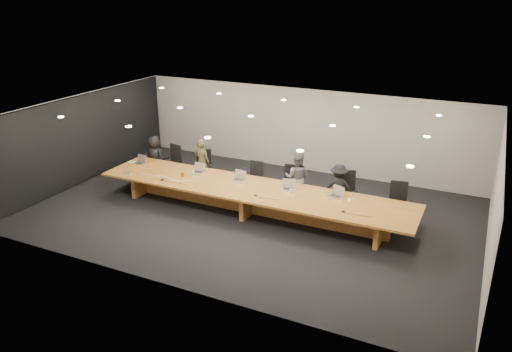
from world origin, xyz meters
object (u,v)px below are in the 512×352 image
(laptop_b, at_px, (198,168))
(mic_center, at_px, (256,195))
(mic_left, at_px, (162,179))
(mic_right, at_px, (343,211))
(amber_mug, at_px, (182,174))
(laptop_d, at_px, (289,185))
(chair_mid_left, at_px, (254,178))
(water_bottle, at_px, (193,174))
(conference_table, at_px, (251,196))
(chair_right, at_px, (346,192))
(person_c, at_px, (297,178))
(person_d, at_px, (338,188))
(chair_mid_right, at_px, (291,184))
(chair_left, at_px, (202,168))
(laptop_e, at_px, (335,192))
(laptop_a, at_px, (139,160))
(person_a, at_px, (155,157))
(person_b, at_px, (202,162))
(chair_far_right, at_px, (398,203))
(paper_cup_near, at_px, (291,191))
(laptop_c, at_px, (238,176))
(paper_cup_far, at_px, (349,200))
(av_box, at_px, (128,173))
(chair_far_left, at_px, (171,162))

(laptop_b, bearing_deg, mic_center, -21.71)
(mic_left, height_order, mic_right, mic_left)
(amber_mug, relative_size, mic_right, 0.92)
(laptop_d, height_order, mic_right, laptop_d)
(chair_mid_left, distance_m, water_bottle, 1.87)
(conference_table, relative_size, mic_center, 87.90)
(mic_right, bearing_deg, chair_right, 103.21)
(chair_mid_left, relative_size, person_c, 0.68)
(mic_left, bearing_deg, person_d, 20.54)
(laptop_d, bearing_deg, conference_table, -178.00)
(conference_table, distance_m, chair_mid_right, 1.39)
(chair_left, bearing_deg, laptop_e, -23.05)
(laptop_a, bearing_deg, person_a, 98.89)
(person_b, distance_m, mic_left, 1.83)
(chair_far_right, relative_size, mic_center, 10.80)
(person_a, bearing_deg, chair_right, -170.10)
(laptop_a, relative_size, water_bottle, 1.81)
(chair_far_right, relative_size, water_bottle, 5.85)
(chair_far_right, bearing_deg, laptop_e, -161.64)
(chair_right, height_order, person_c, person_c)
(chair_mid_right, distance_m, water_bottle, 2.85)
(person_b, xyz_separation_m, paper_cup_near, (3.46, -1.11, 0.05))
(laptop_a, height_order, laptop_e, laptop_e)
(chair_right, height_order, person_a, person_a)
(laptop_a, relative_size, laptop_c, 0.94)
(paper_cup_far, bearing_deg, laptop_c, 178.11)
(chair_mid_left, height_order, water_bottle, chair_mid_left)
(laptop_e, bearing_deg, laptop_c, -158.36)
(chair_mid_left, distance_m, laptop_a, 3.67)
(person_a, bearing_deg, paper_cup_near, 177.78)
(person_b, xyz_separation_m, mic_left, (-0.21, -1.82, 0.02))
(paper_cup_near, bearing_deg, chair_far_right, 21.41)
(person_c, height_order, paper_cup_far, person_c)
(person_b, relative_size, laptop_a, 4.39)
(laptop_c, relative_size, laptop_d, 1.02)
(av_box, xyz_separation_m, mic_center, (4.13, 0.14, -0.00))
(laptop_b, xyz_separation_m, water_bottle, (0.08, -0.38, -0.04))
(laptop_d, bearing_deg, chair_right, 18.59)
(laptop_d, relative_size, paper_cup_near, 3.69)
(chair_far_left, xyz_separation_m, laptop_b, (1.56, -0.86, 0.32))
(water_bottle, height_order, paper_cup_near, water_bottle)
(chair_far_left, distance_m, laptop_b, 1.81)
(chair_far_right, xyz_separation_m, water_bottle, (-5.63, -1.17, 0.29))
(chair_far_left, height_order, laptop_a, chair_far_left)
(laptop_b, distance_m, av_box, 2.07)
(water_bottle, bearing_deg, amber_mug, -166.72)
(conference_table, height_order, person_d, person_d)
(chair_far_left, height_order, chair_mid_right, chair_far_left)
(conference_table, relative_size, paper_cup_near, 93.63)
(water_bottle, xyz_separation_m, paper_cup_near, (2.99, 0.13, -0.05))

